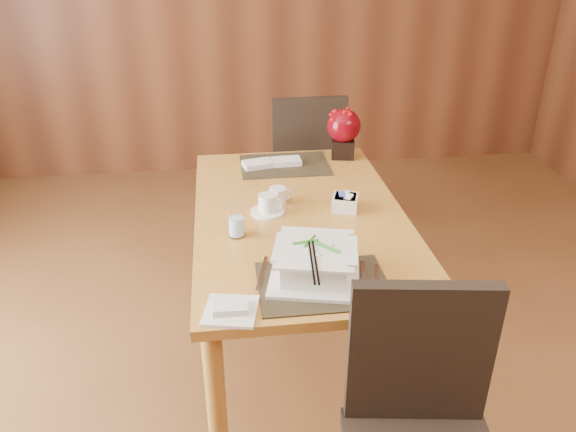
{
  "coord_description": "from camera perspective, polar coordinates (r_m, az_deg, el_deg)",
  "views": [
    {
      "loc": [
        -0.33,
        -1.53,
        1.85
      ],
      "look_at": [
        -0.08,
        0.35,
        0.87
      ],
      "focal_mm": 35.0,
      "sensor_mm": 36.0,
      "label": 1
    }
  ],
  "objects": [
    {
      "name": "far_chair",
      "position": [
        3.5,
        1.76,
        5.63
      ],
      "size": [
        0.47,
        0.47,
        0.99
      ],
      "rotation": [
        0.0,
        0.0,
        3.16
      ],
      "color": "black",
      "rests_on": "ground"
    },
    {
      "name": "placemat_near",
      "position": [
        1.95,
        3.6,
        -6.93
      ],
      "size": [
        0.45,
        0.33,
        0.01
      ],
      "primitive_type": "cube",
      "color": "black",
      "rests_on": "dining_table"
    },
    {
      "name": "sugar_caddy",
      "position": [
        2.45,
        5.83,
        1.35
      ],
      "size": [
        0.14,
        0.14,
        0.06
      ],
      "primitive_type": "cube",
      "rotation": [
        0.0,
        0.0,
        -0.31
      ],
      "color": "silver",
      "rests_on": "dining_table"
    },
    {
      "name": "dining_table",
      "position": [
        2.47,
        1.2,
        -1.72
      ],
      "size": [
        0.9,
        1.5,
        0.75
      ],
      "color": "#B98033",
      "rests_on": "ground"
    },
    {
      "name": "berry_decor",
      "position": [
        3.0,
        5.67,
        8.66
      ],
      "size": [
        0.18,
        0.18,
        0.26
      ],
      "rotation": [
        0.0,
        0.0,
        -0.19
      ],
      "color": "black",
      "rests_on": "dining_table"
    },
    {
      "name": "placemat_far",
      "position": [
        2.91,
        -0.36,
        5.21
      ],
      "size": [
        0.45,
        0.33,
        0.01
      ],
      "primitive_type": "cube",
      "color": "black",
      "rests_on": "dining_table"
    },
    {
      "name": "napkins_far",
      "position": [
        2.9,
        -1.42,
        5.46
      ],
      "size": [
        0.31,
        0.14,
        0.03
      ],
      "primitive_type": null,
      "rotation": [
        0.0,
        0.0,
        0.12
      ],
      "color": "silver",
      "rests_on": "dining_table"
    },
    {
      "name": "near_chair",
      "position": [
        1.8,
        13.4,
        -20.18
      ],
      "size": [
        0.51,
        0.51,
        0.97
      ],
      "rotation": [
        0.0,
        0.0,
        -0.14
      ],
      "color": "black",
      "rests_on": "ground"
    },
    {
      "name": "creamer_jug",
      "position": [
        2.5,
        -1.07,
        2.13
      ],
      "size": [
        0.1,
        0.1,
        0.07
      ],
      "primitive_type": null,
      "rotation": [
        0.0,
        0.0,
        -0.05
      ],
      "color": "silver",
      "rests_on": "dining_table"
    },
    {
      "name": "bread_plate",
      "position": [
        1.83,
        -5.84,
        -9.57
      ],
      "size": [
        0.2,
        0.2,
        0.01
      ],
      "primitive_type": "cube",
      "rotation": [
        0.0,
        0.0,
        -0.2
      ],
      "color": "silver",
      "rests_on": "dining_table"
    },
    {
      "name": "soup_setting",
      "position": [
        1.95,
        2.76,
        -4.8
      ],
      "size": [
        0.37,
        0.37,
        0.13
      ],
      "rotation": [
        0.0,
        0.0,
        -0.23
      ],
      "color": "silver",
      "rests_on": "dining_table"
    },
    {
      "name": "coffee_cup",
      "position": [
        2.41,
        -2.1,
        1.12
      ],
      "size": [
        0.15,
        0.15,
        0.08
      ],
      "rotation": [
        0.0,
        0.0,
        -0.41
      ],
      "color": "silver",
      "rests_on": "dining_table"
    },
    {
      "name": "water_glass",
      "position": [
        2.22,
        -5.28,
        -0.28
      ],
      "size": [
        0.07,
        0.07,
        0.15
      ],
      "primitive_type": "cylinder",
      "rotation": [
        0.0,
        0.0,
        -0.09
      ],
      "color": "white",
      "rests_on": "dining_table"
    }
  ]
}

